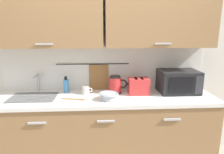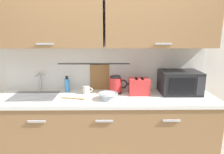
# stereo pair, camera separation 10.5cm
# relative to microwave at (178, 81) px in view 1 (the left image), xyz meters

# --- Properties ---
(counter_unit) EXTENTS (2.53, 0.64, 0.90)m
(counter_unit) POSITION_rel_microwave_xyz_m (-0.90, -0.11, -0.58)
(counter_unit) COLOR #997047
(counter_unit) RESTS_ON ground
(back_wall_assembly) EXTENTS (3.70, 0.41, 2.50)m
(back_wall_assembly) POSITION_rel_microwave_xyz_m (-0.89, 0.12, 0.49)
(back_wall_assembly) COLOR silver
(back_wall_assembly) RESTS_ON ground
(sink_faucet) EXTENTS (0.09, 0.17, 0.22)m
(sink_faucet) POSITION_rel_microwave_xyz_m (-1.71, 0.12, 0.01)
(sink_faucet) COLOR #B2B5BA
(sink_faucet) RESTS_ON counter_unit
(microwave) EXTENTS (0.46, 0.35, 0.27)m
(microwave) POSITION_rel_microwave_xyz_m (0.00, 0.00, 0.00)
(microwave) COLOR black
(microwave) RESTS_ON counter_unit
(electric_kettle) EXTENTS (0.23, 0.16, 0.21)m
(electric_kettle) POSITION_rel_microwave_xyz_m (-0.76, 0.02, -0.03)
(electric_kettle) COLOR black
(electric_kettle) RESTS_ON counter_unit
(dish_soap_bottle) EXTENTS (0.06, 0.06, 0.20)m
(dish_soap_bottle) POSITION_rel_microwave_xyz_m (-1.36, 0.08, -0.05)
(dish_soap_bottle) COLOR #3F8CD8
(dish_soap_bottle) RESTS_ON counter_unit
(mug_near_sink) EXTENTS (0.12, 0.08, 0.09)m
(mug_near_sink) POSITION_rel_microwave_xyz_m (-1.12, -0.01, -0.09)
(mug_near_sink) COLOR silver
(mug_near_sink) RESTS_ON counter_unit
(mixing_bowl) EXTENTS (0.21, 0.21, 0.08)m
(mixing_bowl) POSITION_rel_microwave_xyz_m (-0.86, -0.23, -0.09)
(mixing_bowl) COLOR #A5ADB7
(mixing_bowl) RESTS_ON counter_unit
(toaster) EXTENTS (0.26, 0.17, 0.19)m
(toaster) POSITION_rel_microwave_xyz_m (-0.49, -0.04, -0.04)
(toaster) COLOR red
(toaster) RESTS_ON counter_unit
(wooden_spoon) EXTENTS (0.28, 0.08, 0.01)m
(wooden_spoon) POSITION_rel_microwave_xyz_m (-1.21, -0.20, -0.13)
(wooden_spoon) COLOR #9E7042
(wooden_spoon) RESTS_ON counter_unit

